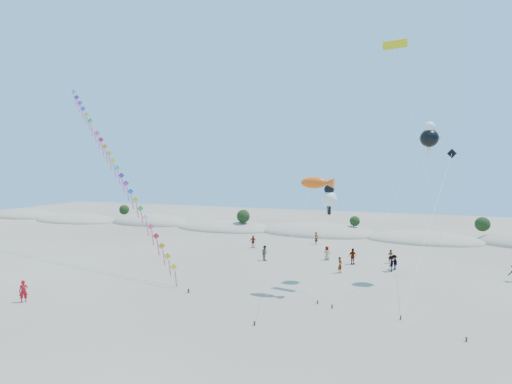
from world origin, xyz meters
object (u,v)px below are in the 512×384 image
object	(u,v)px
parafoil_kite	(396,49)
kite_train	(116,166)
flyer_foreground	(23,291)
fish_kite	(317,183)

from	to	relation	value
parafoil_kite	kite_train	bearing A→B (deg)	-176.06
parafoil_kite	flyer_foreground	bearing A→B (deg)	-151.03
fish_kite	parafoil_kite	world-z (taller)	parafoil_kite
parafoil_kite	flyer_foreground	distance (m)	37.41
fish_kite	flyer_foreground	bearing A→B (deg)	-154.00
fish_kite	parafoil_kite	xyz separation A→B (m)	(5.95, 4.71, 11.70)
parafoil_kite	flyer_foreground	world-z (taller)	parafoil_kite
kite_train	fish_kite	distance (m)	23.03
parafoil_kite	flyer_foreground	size ratio (longest dim) A/B	12.40
parafoil_kite	fish_kite	bearing A→B (deg)	-141.63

